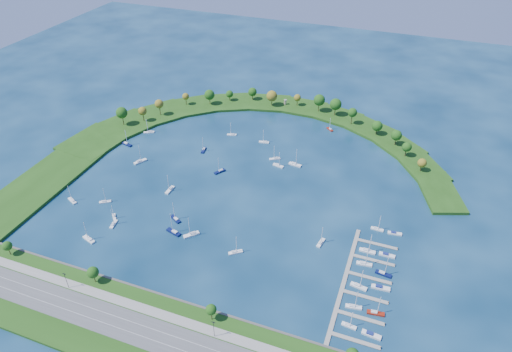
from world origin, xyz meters
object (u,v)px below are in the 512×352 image
(moored_boat_7, at_px, (149,132))
(docked_boat_8, at_px, (367,251))
(moored_boat_2, at_px, (113,224))
(docked_boat_7, at_px, (383,273))
(moored_boat_3, at_px, (330,129))
(moored_boat_4, at_px, (174,232))
(docked_boat_6, at_px, (364,263))
(moored_boat_15, at_px, (72,200))
(moored_boat_13, at_px, (235,252))
(moored_boat_5, at_px, (170,189))
(moored_boat_9, at_px, (295,164))
(harbor_tower, at_px, (285,102))
(dock_system, at_px, (359,285))
(moored_boat_10, at_px, (220,171))
(moored_boat_16, at_px, (114,217))
(docked_boat_1, at_px, (371,335))
(moored_boat_0, at_px, (278,165))
(docked_boat_2, at_px, (354,306))
(docked_boat_10, at_px, (377,229))
(moored_boat_21, at_px, (175,219))
(docked_boat_5, at_px, (380,288))
(docked_boat_11, at_px, (395,233))
(moored_boat_12, at_px, (321,242))
(moored_boat_18, at_px, (232,134))
(moored_boat_1, at_px, (140,161))
(docked_boat_3, at_px, (376,313))
(moored_boat_19, at_px, (191,234))
(moored_boat_20, at_px, (264,142))
(moored_boat_8, at_px, (89,239))
(moored_boat_17, at_px, (204,150))
(moored_boat_6, at_px, (105,201))
(docked_boat_0, at_px, (349,325))
(moored_boat_11, at_px, (275,158))
(docked_boat_9, at_px, (387,255))
(docked_boat_4, at_px, (359,286))
(moored_boat_14, at_px, (127,144))

(moored_boat_7, distance_m, docked_boat_8, 194.68)
(moored_boat_2, relative_size, docked_boat_7, 0.89)
(moored_boat_3, distance_m, moored_boat_4, 159.85)
(moored_boat_4, height_order, docked_boat_6, moored_boat_4)
(docked_boat_6, bearing_deg, moored_boat_15, 177.88)
(moored_boat_3, distance_m, moored_boat_13, 152.78)
(moored_boat_5, relative_size, moored_boat_9, 0.94)
(harbor_tower, distance_m, dock_system, 201.03)
(moored_boat_10, bearing_deg, moored_boat_16, 0.64)
(docked_boat_6, bearing_deg, moored_boat_5, 165.29)
(docked_boat_1, bearing_deg, moored_boat_0, 131.35)
(moored_boat_7, distance_m, moored_boat_16, 101.49)
(docked_boat_2, bearing_deg, docked_boat_10, 78.84)
(moored_boat_10, xyz_separation_m, moored_boat_21, (-4.34, -54.76, 0.01))
(docked_boat_5, distance_m, docked_boat_11, 43.63)
(moored_boat_4, distance_m, moored_boat_12, 84.21)
(moored_boat_4, xyz_separation_m, moored_boat_9, (45.51, 91.51, -0.02))
(moored_boat_18, bearing_deg, moored_boat_7, -0.89)
(moored_boat_1, distance_m, moored_boat_13, 114.23)
(docked_boat_3, bearing_deg, docked_boat_2, 173.03)
(docked_boat_3, bearing_deg, moored_boat_19, 163.19)
(docked_boat_11, bearing_deg, docked_boat_3, -98.63)
(moored_boat_5, height_order, moored_boat_20, moored_boat_5)
(docked_boat_2, bearing_deg, docked_boat_8, 81.15)
(moored_boat_8, distance_m, moored_boat_17, 110.17)
(moored_boat_6, bearing_deg, moored_boat_17, 34.96)
(docked_boat_0, bearing_deg, moored_boat_11, 128.52)
(moored_boat_21, bearing_deg, moored_boat_0, -87.87)
(docked_boat_9, bearing_deg, moored_boat_15, -173.22)
(moored_boat_6, height_order, docked_boat_7, docked_boat_7)
(docked_boat_6, height_order, docked_boat_11, docked_boat_6)
(moored_boat_2, bearing_deg, moored_boat_0, -48.54)
(moored_boat_5, xyz_separation_m, docked_boat_2, (129.05, -51.27, -0.03))
(moored_boat_7, relative_size, docked_boat_4, 0.96)
(moored_boat_13, relative_size, moored_boat_17, 1.00)
(moored_boat_2, bearing_deg, moored_boat_7, 9.55)
(moored_boat_14, distance_m, docked_boat_9, 203.74)
(moored_boat_17, distance_m, docked_boat_9, 153.29)
(moored_boat_0, height_order, moored_boat_17, moored_boat_0)
(docked_boat_7, bearing_deg, moored_boat_6, -171.91)
(moored_boat_12, bearing_deg, moored_boat_2, 113.26)
(dock_system, height_order, moored_boat_18, moored_boat_18)
(moored_boat_16, distance_m, docked_boat_2, 147.94)
(moored_boat_15, xyz_separation_m, docked_boat_2, (180.93, -19.81, -0.00))
(moored_boat_15, height_order, docked_boat_2, moored_boat_15)
(moored_boat_5, bearing_deg, moored_boat_20, 156.70)
(moored_boat_3, distance_m, docked_boat_9, 138.67)
(docked_boat_5, bearing_deg, moored_boat_3, 107.95)
(moored_boat_14, xyz_separation_m, moored_boat_15, (6.39, -70.09, -0.05))
(moored_boat_0, xyz_separation_m, docked_boat_2, (72.10, -102.63, -0.00))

